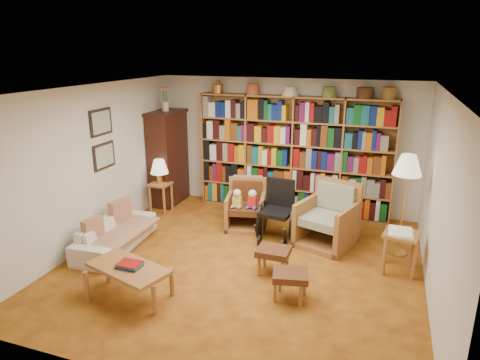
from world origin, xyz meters
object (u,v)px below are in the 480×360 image
at_px(side_table_lamp, 161,191).
at_px(footstool_a, 274,253).
at_px(sofa, 115,234).
at_px(floor_lamp, 407,169).
at_px(armchair_sage, 327,220).
at_px(armchair_leather, 247,207).
at_px(wheelchair, 278,212).
at_px(footstool_b, 290,277).
at_px(coffee_table, 128,270).
at_px(side_table_papers, 401,240).

bearing_deg(side_table_lamp, footstool_a, -30.83).
height_order(sofa, floor_lamp, floor_lamp).
relative_size(side_table_lamp, footstool_a, 1.29).
bearing_deg(armchair_sage, armchair_leather, 171.27).
bearing_deg(floor_lamp, wheelchair, -178.96).
bearing_deg(sofa, armchair_leather, -51.54).
relative_size(wheelchair, footstool_b, 1.97).
xyz_separation_m(armchair_leather, coffee_table, (-0.67, -2.68, 0.04)).
bearing_deg(sofa, footstool_a, -92.86).
bearing_deg(side_table_lamp, footstool_b, -35.20).
relative_size(armchair_leather, footstool_b, 1.69).
height_order(footstool_a, coffee_table, coffee_table).
distance_m(side_table_papers, footstool_a, 1.78).
height_order(floor_lamp, side_table_papers, floor_lamp).
height_order(armchair_leather, armchair_sage, armchair_sage).
xyz_separation_m(armchair_sage, footstool_b, (-0.19, -1.81, -0.08)).
height_order(armchair_leather, footstool_b, armchair_leather).
xyz_separation_m(side_table_lamp, armchair_sage, (3.20, -0.32, -0.03)).
relative_size(floor_lamp, side_table_papers, 2.56).
xyz_separation_m(sofa, wheelchair, (2.31, 1.21, 0.22)).
height_order(armchair_sage, footstool_b, armchair_sage).
xyz_separation_m(sofa, side_table_lamp, (-0.10, 1.62, 0.18)).
xyz_separation_m(footstool_b, coffee_table, (-1.91, -0.65, 0.08)).
bearing_deg(footstool_b, coffee_table, -161.16).
distance_m(armchair_leather, side_table_papers, 2.66).
relative_size(armchair_leather, floor_lamp, 0.54).
distance_m(wheelchair, coffee_table, 2.70).
height_order(floor_lamp, footstool_b, floor_lamp).
distance_m(sofa, floor_lamp, 4.52).
height_order(armchair_sage, floor_lamp, floor_lamp).
relative_size(side_table_lamp, wheelchair, 0.58).
xyz_separation_m(sofa, armchair_leather, (1.68, 1.52, 0.12)).
bearing_deg(side_table_papers, armchair_leather, 161.58).
relative_size(side_table_papers, coffee_table, 0.53).
bearing_deg(footstool_a, armchair_sage, 66.32).
bearing_deg(coffee_table, armchair_leather, 75.94).
bearing_deg(armchair_sage, side_table_papers, -29.58).
height_order(side_table_lamp, side_table_papers, side_table_papers).
xyz_separation_m(armchair_sage, wheelchair, (-0.80, -0.10, 0.07)).
xyz_separation_m(side_table_lamp, armchair_leather, (1.78, -0.10, -0.06)).
height_order(sofa, armchair_leather, armchair_leather).
bearing_deg(side_table_lamp, coffee_table, -68.26).
bearing_deg(footstool_b, sofa, 170.22).
bearing_deg(wheelchair, armchair_leather, 153.47).
relative_size(side_table_papers, footstool_b, 1.22).
distance_m(armchair_sage, footstool_b, 1.82).
bearing_deg(armchair_leather, side_table_papers, -18.42).
height_order(sofa, wheelchair, wheelchair).
height_order(armchair_leather, floor_lamp, floor_lamp).
bearing_deg(armchair_leather, footstool_a, -59.47).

